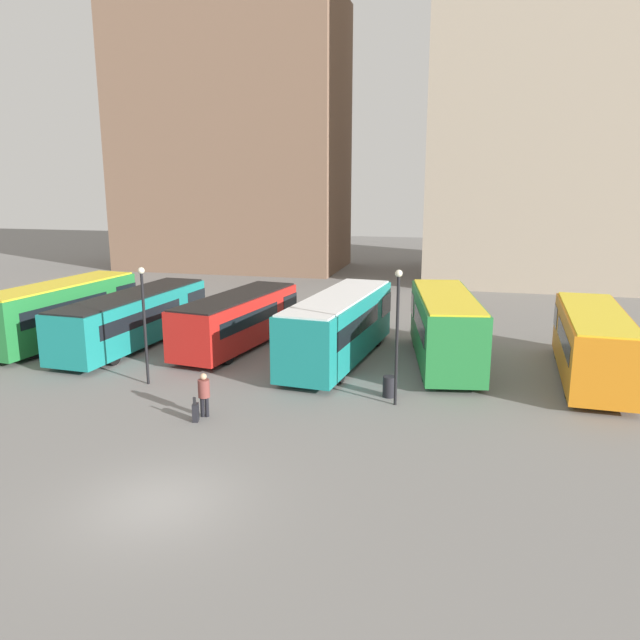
{
  "coord_description": "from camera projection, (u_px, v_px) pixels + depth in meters",
  "views": [
    {
      "loc": [
        7.89,
        -13.94,
        8.62
      ],
      "look_at": [
        1.6,
        12.07,
        2.52
      ],
      "focal_mm": 35.0,
      "sensor_mm": 36.0,
      "label": 1
    }
  ],
  "objects": [
    {
      "name": "ground_plane",
      "position": [
        158.0,
        503.0,
        16.93
      ],
      "size": [
        160.0,
        160.0,
        0.0
      ],
      "primitive_type": "plane",
      "color": "slate"
    },
    {
      "name": "building_block_left",
      "position": [
        232.0,
        137.0,
        59.42
      ],
      "size": [
        21.08,
        11.1,
        24.83
      ],
      "color": "#7F604C",
      "rests_on": "ground_plane"
    },
    {
      "name": "building_block_right",
      "position": [
        564.0,
        9.0,
        50.63
      ],
      "size": [
        20.11,
        17.58,
        44.13
      ],
      "color": "tan",
      "rests_on": "ground_plane"
    },
    {
      "name": "bus_0",
      "position": [
        61.0,
        310.0,
        33.34
      ],
      "size": [
        3.72,
        9.93,
        3.18
      ],
      "rotation": [
        0.0,
        0.0,
        1.46
      ],
      "color": "#237A38",
      "rests_on": "ground_plane"
    },
    {
      "name": "bus_1",
      "position": [
        134.0,
        317.0,
        32.67
      ],
      "size": [
        3.37,
        11.09,
        2.77
      ],
      "rotation": [
        0.0,
        0.0,
        1.5
      ],
      "color": "#19847F",
      "rests_on": "ground_plane"
    },
    {
      "name": "bus_2",
      "position": [
        238.0,
        319.0,
        32.3
      ],
      "size": [
        3.92,
        9.51,
        2.76
      ],
      "rotation": [
        0.0,
        0.0,
        1.42
      ],
      "color": "red",
      "rests_on": "ground_plane"
    },
    {
      "name": "bus_3",
      "position": [
        339.0,
        325.0,
        29.94
      ],
      "size": [
        3.7,
        10.57,
        3.18
      ],
      "rotation": [
        0.0,
        0.0,
        1.46
      ],
      "color": "#19847F",
      "rests_on": "ground_plane"
    },
    {
      "name": "bus_4",
      "position": [
        445.0,
        326.0,
        29.34
      ],
      "size": [
        4.0,
        9.36,
        3.34
      ],
      "rotation": [
        0.0,
        0.0,
        1.73
      ],
      "color": "#237A38",
      "rests_on": "ground_plane"
    },
    {
      "name": "bus_5",
      "position": [
        593.0,
        342.0,
        27.08
      ],
      "size": [
        3.06,
        9.45,
        3.04
      ],
      "rotation": [
        0.0,
        0.0,
        1.52
      ],
      "color": "orange",
      "rests_on": "ground_plane"
    },
    {
      "name": "traveler",
      "position": [
        204.0,
        391.0,
        22.86
      ],
      "size": [
        0.52,
        0.52,
        1.67
      ],
      "rotation": [
        0.0,
        0.0,
        1.81
      ],
      "color": "black",
      "rests_on": "ground_plane"
    },
    {
      "name": "suitcase",
      "position": [
        196.0,
        412.0,
        22.56
      ],
      "size": [
        0.27,
        0.38,
        0.97
      ],
      "rotation": [
        0.0,
        0.0,
        1.81
      ],
      "color": "black",
      "rests_on": "ground_plane"
    },
    {
      "name": "lamp_post_0",
      "position": [
        144.0,
        315.0,
        26.08
      ],
      "size": [
        0.28,
        0.28,
        5.04
      ],
      "color": "black",
      "rests_on": "ground_plane"
    },
    {
      "name": "lamp_post_1",
      "position": [
        397.0,
        326.0,
        23.59
      ],
      "size": [
        0.28,
        0.28,
        5.31
      ],
      "color": "black",
      "rests_on": "ground_plane"
    },
    {
      "name": "trash_bin",
      "position": [
        389.0,
        387.0,
        25.08
      ],
      "size": [
        0.52,
        0.52,
        0.85
      ],
      "color": "black",
      "rests_on": "ground_plane"
    }
  ]
}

